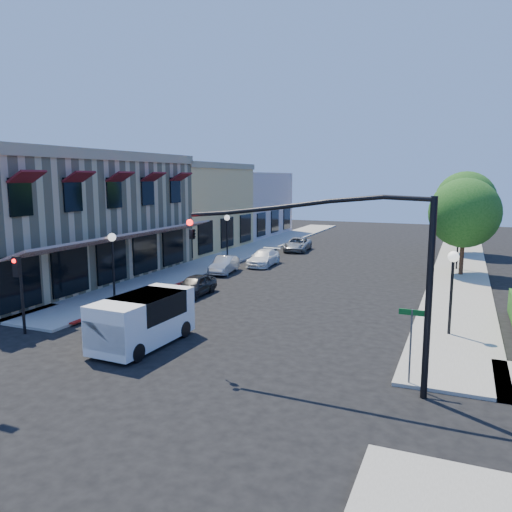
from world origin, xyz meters
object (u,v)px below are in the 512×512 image
at_px(street_tree_b, 465,201).
at_px(lamppost_right_near, 453,272).
at_px(street_name_sign, 411,334).
at_px(white_van, 142,317).
at_px(parked_car_a, 195,285).
at_px(parked_car_c, 264,258).
at_px(secondary_signal, 19,280).
at_px(parked_car_b, 224,265).
at_px(street_tree_a, 465,213).
at_px(lamppost_left_near, 112,249).
at_px(lamppost_right_far, 459,232).
at_px(parked_car_d, 297,244).
at_px(signal_mast_arm, 356,259).
at_px(lamppost_left_far, 227,225).

xyz_separation_m(street_tree_b, lamppost_right_near, (-0.30, -24.00, -1.81)).
height_order(street_name_sign, white_van, street_name_sign).
xyz_separation_m(parked_car_a, parked_car_c, (0.00, 10.30, 0.00)).
height_order(secondary_signal, parked_car_b, secondary_signal).
bearing_deg(parked_car_a, street_tree_a, 40.04).
distance_m(lamppost_left_near, parked_car_a, 4.85).
height_order(lamppost_right_far, parked_car_d, lamppost_right_far).
xyz_separation_m(signal_mast_arm, lamppost_left_far, (-14.36, 20.50, -1.35)).
height_order(street_tree_a, parked_car_c, street_tree_a).
relative_size(signal_mast_arm, parked_car_c, 2.01).
bearing_deg(street_name_sign, parked_car_b, 133.22).
xyz_separation_m(street_name_sign, lamppost_left_far, (-16.00, 19.80, 1.04)).
height_order(secondary_signal, lamppost_left_near, lamppost_left_near).
height_order(lamppost_right_far, white_van, lamppost_right_far).
xyz_separation_m(street_tree_b, parked_car_c, (-13.60, -11.43, -3.97)).
height_order(lamppost_left_far, lamppost_right_far, same).
relative_size(street_tree_b, parked_car_c, 1.76).
height_order(lamppost_left_far, parked_car_c, lamppost_left_far).
bearing_deg(parked_car_a, lamppost_right_far, 45.17).
bearing_deg(parked_car_c, white_van, -85.03).
bearing_deg(street_tree_b, parked_car_d, -166.35).
distance_m(lamppost_left_near, parked_car_b, 9.33).
bearing_deg(lamppost_left_near, street_tree_a, 38.98).
height_order(lamppost_left_far, white_van, lamppost_left_far).
distance_m(street_name_sign, parked_car_b, 20.04).
distance_m(street_tree_b, parked_car_b, 21.74).
bearing_deg(parked_car_c, lamppost_right_far, 12.31).
bearing_deg(lamppost_left_near, signal_mast_arm, -24.37).
xyz_separation_m(lamppost_left_far, lamppost_right_far, (17.00, 2.00, 0.00)).
relative_size(white_van, parked_car_b, 1.31).
height_order(signal_mast_arm, secondary_signal, signal_mast_arm).
bearing_deg(parked_car_b, street_tree_b, 37.60).
bearing_deg(signal_mast_arm, street_tree_b, 84.49).
distance_m(secondary_signal, lamppost_left_far, 20.60).
distance_m(lamppost_right_near, lamppost_right_far, 16.00).
relative_size(street_tree_b, lamppost_right_far, 1.97).
bearing_deg(lamppost_right_near, parked_car_b, 149.16).
bearing_deg(parked_car_c, lamppost_left_near, -108.53).
distance_m(street_name_sign, lamppost_left_far, 25.48).
relative_size(street_tree_b, lamppost_left_near, 1.97).
bearing_deg(parked_car_a, parked_car_b, 101.40).
height_order(secondary_signal, parked_car_a, secondary_signal).
bearing_deg(signal_mast_arm, parked_car_d, 111.39).
xyz_separation_m(street_tree_a, secondary_signal, (-16.80, -20.59, -1.88)).
relative_size(lamppost_right_far, parked_car_a, 1.06).
xyz_separation_m(parked_car_a, parked_car_d, (0.00, 18.43, 0.02)).
height_order(signal_mast_arm, lamppost_left_far, signal_mast_arm).
height_order(secondary_signal, lamppost_right_near, lamppost_right_near).
height_order(lamppost_left_far, parked_car_b, lamppost_left_far).
height_order(lamppost_left_near, parked_car_d, lamppost_left_near).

